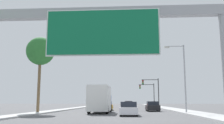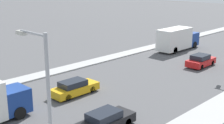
# 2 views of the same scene
# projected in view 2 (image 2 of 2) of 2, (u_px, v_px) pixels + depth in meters

# --- Properties ---
(median_strip_left) EXTENTS (2.00, 120.00, 0.15)m
(median_strip_left) POSITION_uv_depth(u_px,v_px,m) (141.00, 50.00, 46.84)
(median_strip_left) COLOR #A8A8A8
(median_strip_left) RESTS_ON ground
(car_far_left) EXTENTS (1.88, 4.27, 1.50)m
(car_far_left) POSITION_uv_depth(u_px,v_px,m) (201.00, 61.00, 38.30)
(car_far_left) COLOR red
(car_far_left) RESTS_ON ground
(car_mid_right) EXTENTS (1.81, 4.51, 1.43)m
(car_mid_right) POSITION_uv_depth(u_px,v_px,m) (106.00, 121.00, 22.38)
(car_mid_right) COLOR black
(car_mid_right) RESTS_ON ground
(car_near_left) EXTENTS (1.76, 4.68, 1.42)m
(car_near_left) POSITION_uv_depth(u_px,v_px,m) (74.00, 88.00, 29.01)
(car_near_left) COLOR gold
(car_near_left) RESTS_ON ground
(truck_box_primary) EXTENTS (2.50, 8.18, 3.36)m
(truck_box_primary) POSITION_uv_depth(u_px,v_px,m) (177.00, 39.00, 46.54)
(truck_box_primary) COLOR navy
(truck_box_primary) RESTS_ON ground
(street_lamp_right) EXTENTS (2.42, 0.28, 8.33)m
(street_lamp_right) POSITION_uv_depth(u_px,v_px,m) (46.00, 105.00, 14.49)
(street_lamp_right) COLOR #9EA0A5
(street_lamp_right) RESTS_ON ground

